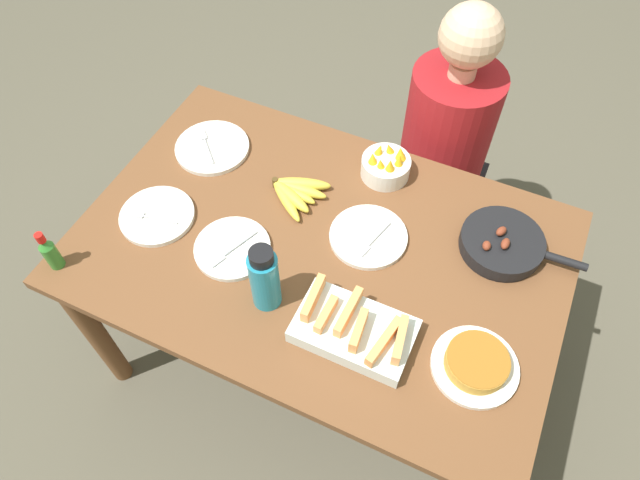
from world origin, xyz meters
The scene contains 14 objects.
ground_plane centered at (0.00, 0.00, 0.00)m, with size 14.00×14.00×0.00m, color #565142.
dining_table centered at (0.00, 0.00, 0.64)m, with size 1.46×0.96×0.74m.
banana_bunch centered at (-0.16, 0.15, 0.76)m, with size 0.19×0.20×0.04m.
melon_tray centered at (0.21, -0.23, 0.78)m, with size 0.32×0.19×0.10m.
skillet centered at (0.50, 0.22, 0.77)m, with size 0.37×0.25×0.08m.
frittata_plate_center centered at (0.53, -0.18, 0.77)m, with size 0.23×0.23×0.06m.
empty_plate_near_front centered at (-0.51, -0.12, 0.75)m, with size 0.23×0.23×0.02m.
empty_plate_far_left centered at (0.12, 0.09, 0.75)m, with size 0.24×0.24×0.02m.
empty_plate_far_right centered at (-0.51, 0.21, 0.75)m, with size 0.25×0.25×0.02m.
empty_plate_mid_edge centered at (-0.23, -0.12, 0.75)m, with size 0.23×0.23×0.02m.
fruit_bowl_mango centered at (0.07, 0.35, 0.79)m, with size 0.16×0.16×0.11m.
water_bottle centered at (-0.06, -0.23, 0.86)m, with size 0.08×0.08×0.23m.
hot_sauce_bottle centered at (-0.68, -0.39, 0.81)m, with size 0.04×0.04×0.15m.
person_figure centered at (0.19, 0.70, 0.50)m, with size 0.35×0.35×1.19m.
Camera 1 is at (0.42, -0.89, 2.16)m, focal length 32.00 mm.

